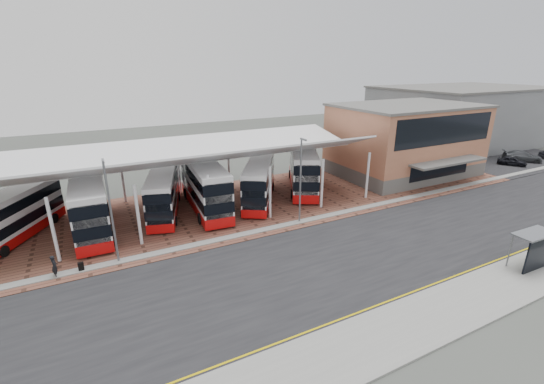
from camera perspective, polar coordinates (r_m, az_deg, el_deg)
The scene contains 24 objects.
ground at distance 29.03m, azimuth 7.44°, elevation -10.03°, with size 140.00×140.00×0.00m, color #3F423D.
road at distance 28.32m, azimuth 8.60°, elevation -10.87°, with size 120.00×14.00×0.02m, color black.
forecourt at distance 40.09m, azimuth -0.68°, elevation -1.21°, with size 72.00×16.00×0.06m, color brown.
sidewalk at distance 23.50m, azimuth 20.64°, elevation -19.05°, with size 120.00×4.00×0.14m, color gray.
north_kerb at distance 33.67m, azimuth 1.47°, elevation -5.35°, with size 120.00×0.80×0.14m, color gray.
carpark_surface at distance 67.72m, azimuth 34.46°, elevation 4.00°, with size 22.00×10.00×0.08m, color black.
yellow_line_near at distance 24.57m, azimuth 17.09°, elevation -16.84°, with size 120.00×0.12×0.01m, color #CFAE00.
yellow_line_far at distance 24.73m, azimuth 16.60°, elevation -16.51°, with size 120.00×0.12×0.01m, color #CFAE00.
canopy at distance 36.55m, azimuth -12.73°, elevation 5.71°, with size 37.00×11.63×7.07m.
terminal at distance 52.00m, azimuth 20.17°, elevation 7.76°, with size 18.40×14.40×9.25m.
warehouse at distance 77.48m, azimuth 27.68°, elevation 10.66°, with size 30.50×20.50×10.25m.
lamp_west at distance 28.58m, azimuth -24.00°, elevation -2.46°, with size 0.16×0.90×8.07m.
lamp_east at distance 33.12m, azimuth 4.52°, elevation 2.13°, with size 0.16×0.90×8.07m.
bus_0 at distance 37.58m, azimuth -35.41°, elevation -3.08°, with size 7.00×9.79×4.12m.
bus_1 at distance 36.00m, azimuth -26.63°, elevation -1.73°, with size 3.09×11.74×4.82m.
bus_2 at distance 37.30m, azimuth -16.65°, elevation -0.17°, with size 5.18×10.59×4.26m.
bus_3 at distance 37.59m, azimuth -10.60°, elevation 1.03°, with size 3.70×12.18×4.95m.
bus_4 at distance 39.00m, azimuth -2.02°, elevation 1.62°, with size 7.61×10.37×4.38m.
bus_5 at distance 43.25m, azimuth 4.86°, elevation 3.76°, with size 8.09×11.87×4.94m.
pedestrian at distance 29.97m, azimuth -30.94°, elevation -9.95°, with size 0.61×0.40×1.67m, color black.
suitcase at distance 30.11m, azimuth -27.76°, elevation -10.33°, with size 0.39×0.28×0.66m, color black.
carpark_car_a at distance 64.03m, azimuth 33.50°, elevation 4.10°, with size 1.51×3.75×1.28m, color black.
carpark_car_b at distance 67.53m, azimuth 34.61°, elevation 4.65°, with size 2.16×5.30×1.54m, color #45484D.
bus_shelter at distance 32.73m, azimuth 36.30°, elevation -6.87°, with size 3.38×1.62×2.66m.
Camera 1 is at (-14.75, -20.53, 14.26)m, focal length 24.00 mm.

